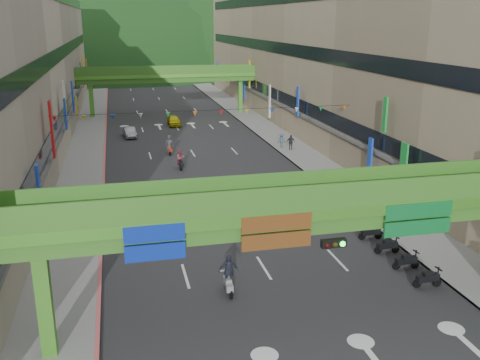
{
  "coord_description": "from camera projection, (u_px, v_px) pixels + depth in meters",
  "views": [
    {
      "loc": [
        -7.64,
        -14.73,
        13.61
      ],
      "look_at": [
        0.0,
        18.0,
        3.5
      ],
      "focal_mm": 40.0,
      "sensor_mm": 36.0,
      "label": 1
    }
  ],
  "objects": [
    {
      "name": "road_slab",
      "position": [
        181.0,
        134.0,
        65.95
      ],
      "size": [
        18.0,
        140.0,
        0.02
      ],
      "primitive_type": "cube",
      "color": "#28282B",
      "rests_on": "ground"
    },
    {
      "name": "sidewalk_left",
      "position": [
        89.0,
        138.0,
        63.54
      ],
      "size": [
        4.0,
        140.0,
        0.15
      ],
      "primitive_type": "cube",
      "color": "gray",
      "rests_on": "ground"
    },
    {
      "name": "sidewalk_right",
      "position": [
        267.0,
        130.0,
        68.32
      ],
      "size": [
        4.0,
        140.0,
        0.15
      ],
      "primitive_type": "cube",
      "color": "gray",
      "rests_on": "ground"
    },
    {
      "name": "curb_left",
      "position": [
        105.0,
        137.0,
        63.95
      ],
      "size": [
        0.2,
        140.0,
        0.18
      ],
      "primitive_type": "cube",
      "color": "#CC5959",
      "rests_on": "ground"
    },
    {
      "name": "curb_right",
      "position": [
        252.0,
        130.0,
        67.91
      ],
      "size": [
        0.2,
        140.0,
        0.18
      ],
      "primitive_type": "cube",
      "color": "gray",
      "rests_on": "ground"
    },
    {
      "name": "building_row_left",
      "position": [
        8.0,
        59.0,
        59.11
      ],
      "size": [
        12.8,
        95.0,
        19.0
      ],
      "color": "#9E937F",
      "rests_on": "ground"
    },
    {
      "name": "building_row_right",
      "position": [
        328.0,
        54.0,
        67.35
      ],
      "size": [
        12.8,
        95.0,
        19.0
      ],
      "color": "gray",
      "rests_on": "ground"
    },
    {
      "name": "overpass_near",
      "position": [
        327.0,
        223.0,
        23.05
      ],
      "size": [
        28.0,
        12.27,
        7.1
      ],
      "color": "#4C9E2D",
      "rests_on": "ground"
    },
    {
      "name": "overpass_far",
      "position": [
        167.0,
        78.0,
        78.38
      ],
      "size": [
        28.0,
        2.2,
        7.1
      ],
      "color": "#4C9E2D",
      "rests_on": "ground"
    },
    {
      "name": "hill_left",
      "position": [
        89.0,
        65.0,
        165.27
      ],
      "size": [
        168.0,
        140.0,
        112.0
      ],
      "primitive_type": "ellipsoid",
      "color": "#1C4419",
      "rests_on": "ground"
    },
    {
      "name": "hill_right",
      "position": [
        205.0,
        59.0,
        192.62
      ],
      "size": [
        208.0,
        176.0,
        128.0
      ],
      "primitive_type": "ellipsoid",
      "color": "#1C4419",
      "rests_on": "ground"
    },
    {
      "name": "bunting_string",
      "position": [
        208.0,
        113.0,
        45.58
      ],
      "size": [
        26.0,
        0.36,
        0.47
      ],
      "color": "black",
      "rests_on": "ground"
    },
    {
      "name": "scooter_rider_near",
      "position": [
        242.0,
        219.0,
        35.23
      ],
      "size": [
        0.71,
        1.6,
        2.12
      ],
      "color": "black",
      "rests_on": "ground"
    },
    {
      "name": "scooter_rider_mid",
      "position": [
        180.0,
        159.0,
        50.38
      ],
      "size": [
        0.84,
        1.6,
        1.93
      ],
      "color": "black",
      "rests_on": "ground"
    },
    {
      "name": "scooter_rider_left",
      "position": [
        228.0,
        274.0,
        27.37
      ],
      "size": [
        1.1,
        1.6,
        2.18
      ],
      "color": "gray",
      "rests_on": "ground"
    },
    {
      "name": "scooter_rider_far",
      "position": [
        169.0,
        145.0,
        55.9
      ],
      "size": [
        0.88,
        1.6,
        2.07
      ],
      "color": "maroon",
      "rests_on": "ground"
    },
    {
      "name": "parked_scooter_row",
      "position": [
        387.0,
        245.0,
        32.28
      ],
      "size": [
        1.6,
        9.38,
        1.08
      ],
      "color": "black",
      "rests_on": "ground"
    },
    {
      "name": "car_silver",
      "position": [
        130.0,
        132.0,
        64.23
      ],
      "size": [
        1.7,
        3.82,
        1.22
      ],
      "primitive_type": "imported",
      "rotation": [
        0.0,
        0.0,
        0.11
      ],
      "color": "gray",
      "rests_on": "ground"
    },
    {
      "name": "car_yellow",
      "position": [
        174.0,
        120.0,
        71.38
      ],
      "size": [
        1.64,
        4.0,
        1.36
      ],
      "primitive_type": "imported",
      "rotation": [
        0.0,
        0.0,
        0.01
      ],
      "color": "yellow",
      "rests_on": "ground"
    },
    {
      "name": "pedestrian_dark",
      "position": [
        291.0,
        143.0,
        57.62
      ],
      "size": [
        1.0,
        0.59,
        1.6
      ],
      "primitive_type": "imported",
      "rotation": [
        0.0,
        0.0,
        -0.23
      ],
      "color": "#22232B",
      "rests_on": "ground"
    },
    {
      "name": "pedestrian_blue",
      "position": [
        281.0,
        142.0,
        58.54
      ],
      "size": [
        0.78,
        0.58,
        1.51
      ],
      "primitive_type": "imported",
      "rotation": [
        0.0,
        0.0,
        3.34
      ],
      "color": "#374C63",
      "rests_on": "ground"
    }
  ]
}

